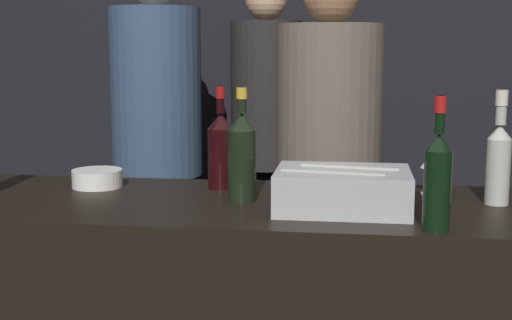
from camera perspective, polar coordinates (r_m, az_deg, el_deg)
The scene contains 12 objects.
wall_back_chalkboard at distance 4.01m, azimuth 3.82°, elevation 8.73°, with size 6.40×0.06×2.80m.
ice_bin_with_bottles at distance 2.00m, azimuth 6.93°, elevation -2.26°, with size 0.37×0.27×0.12m.
bowl_white at distance 2.38m, azimuth -12.58°, elevation -1.40°, with size 0.16×0.16×0.06m.
wine_glass at distance 2.26m, azimuth 14.24°, elevation 0.15°, with size 0.10×0.10×0.16m.
candle_votive at distance 2.27m, azimuth 3.96°, elevation -1.67°, with size 0.07×0.07×0.06m.
red_wine_bottle_tall at distance 2.29m, azimuth -2.83°, elevation 0.93°, with size 0.08×0.08×0.33m.
champagne_bottle at distance 2.10m, azimuth -1.14°, elevation 0.45°, with size 0.08×0.08×0.34m.
white_wine_bottle at distance 2.17m, azimuth 18.84°, elevation 0.17°, with size 0.07×0.07×0.33m.
red_wine_bottle_burgundy at distance 1.81m, azimuth 14.32°, elevation -1.37°, with size 0.07×0.07×0.34m.
person_in_hoodie at distance 3.31m, azimuth -7.92°, elevation 1.68°, with size 0.41×0.41×1.81m.
person_blond_tee at distance 3.65m, azimuth 0.79°, elevation 2.17°, with size 0.36×0.36×1.76m.
person_grey_polo at distance 2.73m, azimuth 5.81°, elevation -0.97°, with size 0.40×0.40×1.72m.
Camera 1 is at (0.29, -1.71, 1.43)m, focal length 50.00 mm.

